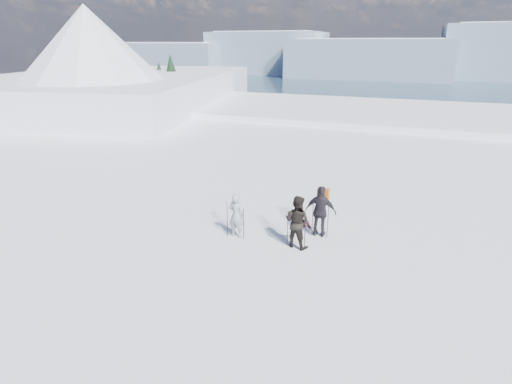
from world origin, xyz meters
TOP-DOWN VIEW (x-y plane):
  - lake_basin at (0.00, 30.00)m, footprint 820.00×820.00m
  - far_mountain_range at (29.60, 454.78)m, footprint 770.00×110.00m
  - near_ridge at (-26.68, 29.31)m, footprint 31.37×35.68m
  - skier_grey at (-2.23, 2.60)m, footprint 0.62×0.45m
  - skier_dark at (-0.10, 2.64)m, footprint 1.00×0.86m
  - skier_pack at (0.47, 3.67)m, footprint 1.08×0.46m
  - backpack at (0.47, 3.92)m, footprint 0.39×0.22m
  - ski_poles at (-0.60, 2.91)m, footprint 3.31×1.10m
  - skis_loose at (-0.39, 4.91)m, footprint 0.85×1.63m

SIDE VIEW (x-z plane):
  - far_mountain_range at x=29.60m, z-range -33.69..19.31m
  - lake_basin at x=0.00m, z-range -42.31..29.31m
  - near_ridge at x=-26.68m, z-range -16.30..9.32m
  - skis_loose at x=-0.39m, z-range 0.00..0.03m
  - ski_poles at x=-0.60m, z-range -0.05..1.30m
  - skier_grey at x=-2.23m, z-range 0.00..1.59m
  - skier_dark at x=-0.10m, z-range 0.00..1.79m
  - skier_pack at x=0.47m, z-range 0.00..1.84m
  - backpack at x=0.47m, z-range 1.84..2.35m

